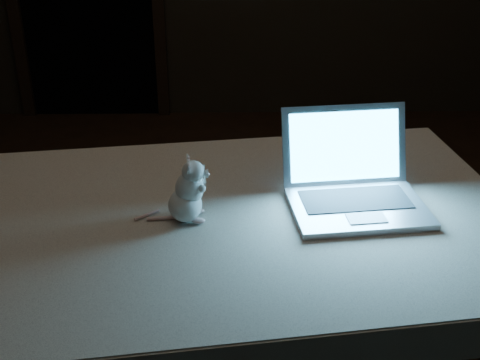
{
  "coord_description": "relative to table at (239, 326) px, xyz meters",
  "views": [
    {
      "loc": [
        -0.13,
        -1.95,
        1.71
      ],
      "look_at": [
        -0.1,
        -0.31,
        0.87
      ],
      "focal_mm": 48.0,
      "sensor_mm": 36.0,
      "label": 1
    }
  ],
  "objects": [
    {
      "name": "plush_mouse",
      "position": [
        -0.15,
        -0.03,
        0.5
      ],
      "size": [
        0.18,
        0.18,
        0.19
      ],
      "primitive_type": null,
      "rotation": [
        0.0,
        0.0,
        0.38
      ],
      "color": "silver",
      "rests_on": "tablecloth"
    },
    {
      "name": "laptop",
      "position": [
        0.34,
        0.01,
        0.53
      ],
      "size": [
        0.41,
        0.37,
        0.26
      ],
      "primitive_type": null,
      "rotation": [
        0.0,
        0.0,
        0.11
      ],
      "color": "#BBBABF",
      "rests_on": "tablecloth"
    },
    {
      "name": "floor",
      "position": [
        0.11,
        0.38,
        -0.39
      ],
      "size": [
        5.0,
        5.0,
        0.0
      ],
      "primitive_type": "plane",
      "color": "black",
      "rests_on": "ground"
    },
    {
      "name": "table",
      "position": [
        0.0,
        0.0,
        0.0
      ],
      "size": [
        1.59,
        1.13,
        0.79
      ],
      "primitive_type": null,
      "rotation": [
        0.0,
        0.0,
        0.13
      ],
      "color": "black",
      "rests_on": "floor"
    },
    {
      "name": "tablecloth",
      "position": [
        0.02,
        -0.02,
        0.35
      ],
      "size": [
        1.85,
        1.52,
        0.11
      ],
      "primitive_type": null,
      "rotation": [
        0.0,
        0.0,
        0.34
      ],
      "color": "beige",
      "rests_on": "table"
    }
  ]
}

